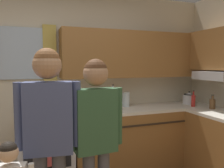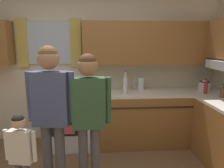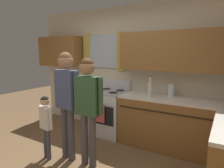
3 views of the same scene
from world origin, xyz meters
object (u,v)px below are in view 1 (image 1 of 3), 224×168
Objects in this scene: bottle_sauce_red at (193,100)px; adult_in_plaid at (96,127)px; bottle_tall_clear at (113,101)px; bottle_squat_brown at (212,104)px; adult_holding_child at (49,126)px; water_pitcher at (125,99)px; stove_oven at (46,147)px; stovetop_kettle at (189,98)px.

adult_in_plaid is (-1.81, -0.95, 0.01)m from bottle_sauce_red.
bottle_squat_brown is (1.40, -0.34, -0.06)m from bottle_tall_clear.
water_pitcher is at bearing 46.53° from adult_holding_child.
bottle_sauce_red is at bearing 23.41° from adult_holding_child.
adult_in_plaid reaches higher than water_pitcher.
stove_oven is 4.48× the size of bottle_sauce_red.
water_pitcher is at bearing 57.16° from adult_in_plaid.
bottle_sauce_red is 0.15× the size of adult_in_plaid.
water_pitcher is 1.79m from adult_holding_child.
bottle_tall_clear is 1.41m from adult_holding_child.
bottle_squat_brown is at bearing 16.84° from adult_holding_child.
bottle_tall_clear is (0.89, -0.12, 0.57)m from stove_oven.
bottle_sauce_red is 2.05m from adult_in_plaid.
bottle_tall_clear is 0.39m from water_pitcher.
stovetop_kettle is at bearing 31.49° from adult_in_plaid.
bottle_sauce_red is at bearing -5.66° from stove_oven.
bottle_tall_clear is at bearing -140.03° from water_pitcher.
water_pitcher reaches higher than bottle_squat_brown.
water_pitcher is at bearing 172.95° from stovetop_kettle.
bottle_sauce_red reaches higher than bottle_squat_brown.
water_pitcher is (0.30, 0.25, -0.03)m from bottle_tall_clear.
stove_oven is 2.23m from bottle_sauce_red.
water_pitcher reaches higher than stovetop_kettle.
stove_oven is 0.66× the size of adult_holding_child.
bottle_tall_clear is at bearing -175.14° from stovetop_kettle.
stove_oven is 3.00× the size of bottle_tall_clear.
water_pitcher is (-0.97, 0.35, 0.02)m from bottle_sauce_red.
stovetop_kettle is at bearing 26.95° from adult_holding_child.
adult_holding_child is at bearing -156.59° from bottle_sauce_red.
bottle_tall_clear is at bearing 175.62° from bottle_sauce_red.
stovetop_kettle is 0.16× the size of adult_holding_child.
water_pitcher is (-1.07, 0.13, 0.02)m from stovetop_kettle.
bottle_squat_brown is 2.45m from adult_holding_child.
bottle_squat_brown is 2.07m from adult_in_plaid.
bottle_tall_clear is 1.37m from stovetop_kettle.
stove_oven is 1.31m from adult_holding_child.
bottle_sauce_red is 0.67× the size of bottle_tall_clear.
stovetop_kettle is 2.23m from adult_in_plaid.
adult_holding_child is at bearing -179.65° from adult_in_plaid.
bottle_sauce_red is (2.16, -0.21, 0.53)m from stove_oven.
adult_holding_child reaches higher than bottle_tall_clear.
bottle_sauce_red is 0.28m from bottle_squat_brown.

